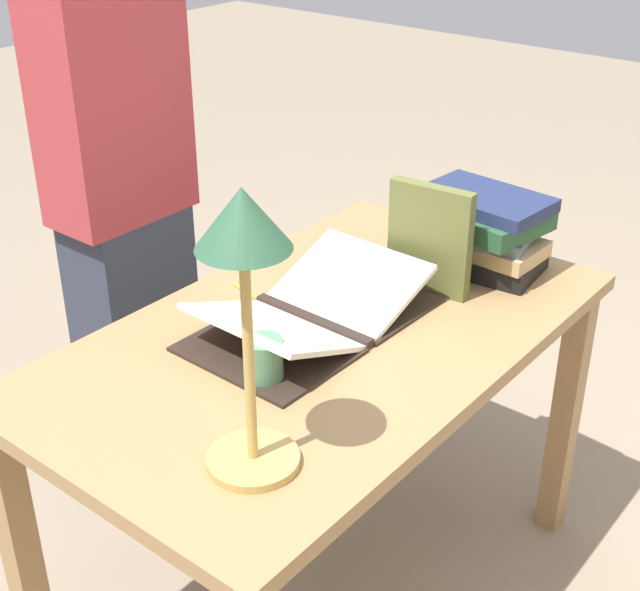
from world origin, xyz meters
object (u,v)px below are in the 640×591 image
object	(u,v)px
reading_lamp	(245,266)
coffee_mug	(263,360)
pencil	(251,295)
person_reader	(123,205)
book_stack_tall	(483,230)
open_book	(313,313)
book_standing_upright	(430,239)

from	to	relation	value
reading_lamp	coffee_mug	size ratio (longest dim) A/B	4.73
pencil	person_reader	bearing A→B (deg)	-96.79
book_stack_tall	reading_lamp	distance (m)	0.95
reading_lamp	pencil	world-z (taller)	reading_lamp
open_book	person_reader	xyz separation A→B (m)	(-0.07, -0.70, 0.04)
coffee_mug	book_standing_upright	bearing A→B (deg)	175.41
reading_lamp	pencil	xyz separation A→B (m)	(-0.44, -0.41, -0.37)
reading_lamp	book_standing_upright	bearing A→B (deg)	-170.74
book_standing_upright	pencil	xyz separation A→B (m)	(0.28, -0.29, -0.12)
coffee_mug	pencil	xyz separation A→B (m)	(-0.24, -0.25, -0.04)
open_book	book_standing_upright	size ratio (longest dim) A/B	2.18
open_book	book_stack_tall	world-z (taller)	book_stack_tall
book_stack_tall	coffee_mug	distance (m)	0.70
open_book	person_reader	world-z (taller)	person_reader
open_book	person_reader	bearing A→B (deg)	-94.87
pencil	person_reader	size ratio (longest dim) A/B	0.09
book_standing_upright	book_stack_tall	bearing A→B (deg)	163.59
book_stack_tall	book_standing_upright	world-z (taller)	book_standing_upright
book_standing_upright	person_reader	xyz separation A→B (m)	(0.22, -0.80, -0.05)
book_stack_tall	reading_lamp	xyz separation A→B (m)	(0.90, 0.08, 0.27)
book_standing_upright	person_reader	size ratio (longest dim) A/B	0.15
person_reader	book_standing_upright	bearing A→B (deg)	-74.70
pencil	book_stack_tall	bearing A→B (deg)	144.25
reading_lamp	pencil	size ratio (longest dim) A/B	3.42
reading_lamp	coffee_mug	xyz separation A→B (m)	(-0.20, -0.16, -0.33)
book_stack_tall	person_reader	world-z (taller)	person_reader
book_stack_tall	book_standing_upright	bearing A→B (deg)	-11.44
person_reader	pencil	bearing A→B (deg)	-96.79
book_stack_tall	coffee_mug	xyz separation A→B (m)	(0.70, -0.08, -0.05)
person_reader	coffee_mug	bearing A→B (deg)	-111.45
open_book	reading_lamp	bearing A→B (deg)	28.23
pencil	open_book	bearing A→B (deg)	86.05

